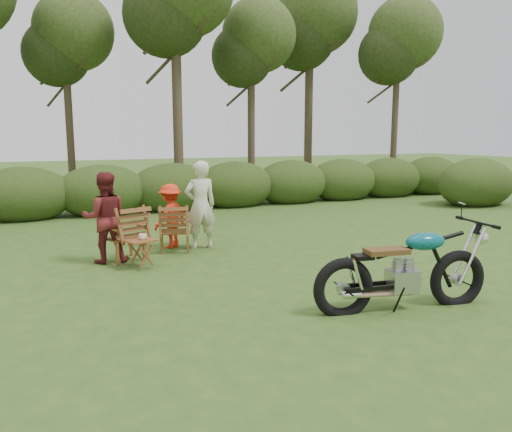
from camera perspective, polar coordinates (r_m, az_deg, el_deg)
name	(u,v)px	position (r m, az deg, el deg)	size (l,w,h in m)	color
ground	(352,300)	(6.95, 10.95, -9.40)	(80.00, 80.00, 0.00)	#2D4C19
tree_line	(179,81)	(15.76, -8.77, 15.04)	(22.52, 11.62, 8.14)	#3C2E21
motorcycle	(401,308)	(6.78, 16.22, -10.07)	(2.27, 0.86, 1.29)	#0D9BAA
lawn_chair_right	(175,251)	(9.69, -9.26, -3.99)	(0.62, 0.62, 0.90)	#5C3217
lawn_chair_left	(125,260)	(9.17, -14.75, -4.93)	(0.67, 0.67, 0.98)	brown
side_table	(141,254)	(8.52, -12.96, -4.26)	(0.47, 0.40, 0.49)	brown
cup	(143,237)	(8.46, -12.83, -2.31)	(0.13, 0.13, 0.10)	#F2E6C7
adult_a	(201,248)	(9.86, -6.28, -3.69)	(0.62, 0.41, 1.71)	beige
adult_b	(107,262)	(9.14, -16.65, -5.07)	(0.77, 0.60, 1.58)	maroon
child	(171,247)	(10.03, -9.64, -3.54)	(0.81, 0.47, 1.26)	red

